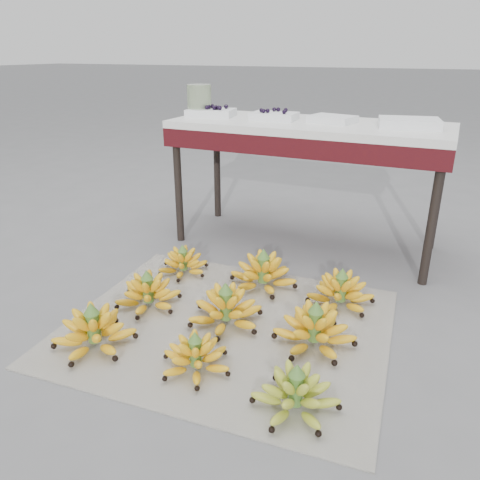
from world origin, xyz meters
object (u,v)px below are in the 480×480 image
at_px(bunch_back_center, 263,273).
at_px(bunch_back_right, 341,292).
at_px(bunch_back_left, 183,263).
at_px(tray_far_left, 211,112).
at_px(bunch_mid_right, 315,330).
at_px(bunch_front_right, 296,394).
at_px(tray_left, 274,116).
at_px(tray_far_right, 409,123).
at_px(newspaper_mat, 228,326).
at_px(vendor_table, 308,137).
at_px(tray_right, 332,119).
at_px(glass_jar, 199,100).
at_px(bunch_mid_center, 226,309).
at_px(bunch_front_left, 94,331).
at_px(bunch_mid_left, 148,293).
at_px(bunch_front_center, 196,357).

xyz_separation_m(bunch_back_center, bunch_back_right, (0.37, -0.02, -0.00)).
bearing_deg(bunch_back_left, tray_far_left, 79.80).
bearing_deg(bunch_mid_right, bunch_front_right, -79.81).
xyz_separation_m(tray_left, tray_far_right, (0.69, 0.01, 0.00)).
xyz_separation_m(newspaper_mat, tray_far_left, (-0.55, 0.94, 0.71)).
bearing_deg(vendor_table, tray_far_right, 0.45).
relative_size(tray_right, tray_far_right, 0.81).
bearing_deg(glass_jar, vendor_table, 2.23).
xyz_separation_m(bunch_mid_center, glass_jar, (-0.61, 0.92, 0.70)).
bearing_deg(tray_far_right, bunch_back_left, -145.77).
bearing_deg(newspaper_mat, bunch_front_right, -40.48).
distance_m(bunch_back_left, glass_jar, 0.95).
xyz_separation_m(bunch_front_left, tray_right, (0.52, 1.31, 0.64)).
bearing_deg(bunch_mid_left, tray_left, 102.73).
bearing_deg(bunch_back_right, tray_far_left, 142.71).
relative_size(bunch_mid_center, bunch_mid_right, 1.17).
bearing_deg(glass_jar, bunch_front_right, -51.37).
xyz_separation_m(bunch_back_center, vendor_table, (0.01, 0.59, 0.54)).
height_order(bunch_front_center, bunch_mid_left, bunch_mid_left).
distance_m(newspaper_mat, bunch_front_left, 0.51).
bearing_deg(bunch_back_left, newspaper_mat, -63.40).
relative_size(tray_far_left, tray_far_right, 0.91).
xyz_separation_m(bunch_front_center, vendor_table, (-0.01, 1.26, 0.55)).
distance_m(tray_far_right, glass_jar, 1.13).
xyz_separation_m(bunch_mid_right, tray_right, (-0.22, 0.97, 0.64)).
bearing_deg(bunch_mid_left, bunch_front_left, -67.01).
distance_m(newspaper_mat, vendor_table, 1.14).
bearing_deg(bunch_front_left, bunch_mid_center, 29.02).
bearing_deg(vendor_table, bunch_front_center, -89.57).
bearing_deg(tray_right, bunch_mid_center, -98.27).
bearing_deg(tray_far_right, tray_far_left, -178.53).
distance_m(bunch_mid_right, vendor_table, 1.14).
bearing_deg(tray_right, bunch_front_left, -111.46).
xyz_separation_m(bunch_front_left, bunch_front_right, (0.78, -0.01, -0.01)).
bearing_deg(tray_right, tray_far_left, -176.16).
bearing_deg(bunch_back_right, tray_far_right, 72.78).
height_order(tray_far_left, tray_left, tray_far_left).
bearing_deg(bunch_front_center, newspaper_mat, 98.07).
bearing_deg(bunch_mid_left, bunch_back_center, 68.78).
bearing_deg(bunch_back_center, bunch_front_center, -92.69).
bearing_deg(vendor_table, newspaper_mat, -90.79).
distance_m(bunch_back_right, tray_far_right, 0.90).
bearing_deg(tray_left, bunch_back_center, -72.52).
bearing_deg(bunch_front_right, newspaper_mat, 137.72).
distance_m(newspaper_mat, bunch_front_right, 0.52).
bearing_deg(tray_far_right, bunch_mid_right, -99.13).
bearing_deg(bunch_back_right, newspaper_mat, -141.33).
xyz_separation_m(bunch_front_left, bunch_mid_left, (0.01, 0.33, -0.00)).
bearing_deg(bunch_back_center, glass_jar, 133.70).
height_order(bunch_front_left, bunch_front_center, bunch_front_left).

